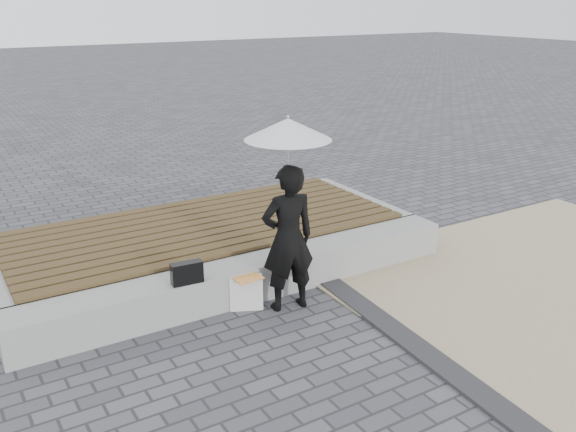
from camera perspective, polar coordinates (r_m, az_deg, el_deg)
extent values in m
plane|color=#4C4C51|center=(5.60, 4.58, -13.47)|extent=(80.00, 80.00, 0.00)
cube|color=#2B2B2D|center=(5.70, 13.92, -13.17)|extent=(0.61, 5.20, 0.04)
cube|color=#979793|center=(6.69, -3.43, -5.66)|extent=(5.00, 0.45, 0.40)
cube|color=#9A9B96|center=(7.69, -7.66, -2.38)|extent=(5.00, 2.00, 0.40)
imported|color=black|center=(6.20, 0.00, -2.07)|extent=(0.60, 0.44, 1.52)
cylinder|color=silver|center=(6.01, 0.00, 3.12)|extent=(0.01, 0.01, 0.83)
cone|color=silver|center=(5.88, 0.00, 7.98)|extent=(0.83, 0.83, 0.20)
sphere|color=silver|center=(5.86, 0.00, 9.09)|extent=(0.03, 0.03, 0.03)
cube|color=black|center=(6.13, -9.26, -5.16)|extent=(0.32, 0.14, 0.22)
cube|color=silver|center=(6.43, -3.87, -6.99)|extent=(0.37, 0.27, 0.36)
cube|color=#CB3240|center=(6.31, -3.70, -5.68)|extent=(0.29, 0.22, 0.01)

